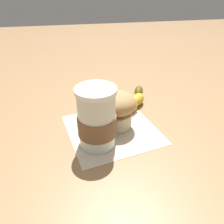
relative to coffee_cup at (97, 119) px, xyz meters
name	(u,v)px	position (x,y,z in m)	size (l,w,h in m)	color
ground_plane	(112,130)	(0.05, -0.04, -0.07)	(3.00, 3.00, 0.00)	#936D47
paper_napkin	(112,129)	(0.05, -0.04, -0.07)	(0.21, 0.21, 0.00)	beige
coffee_cup	(97,119)	(0.00, 0.00, 0.00)	(0.09, 0.09, 0.14)	silver
muffin	(118,108)	(0.06, -0.06, -0.01)	(0.09, 0.09, 0.09)	beige
banana	(130,103)	(0.14, -0.12, -0.05)	(0.16, 0.16, 0.03)	gold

